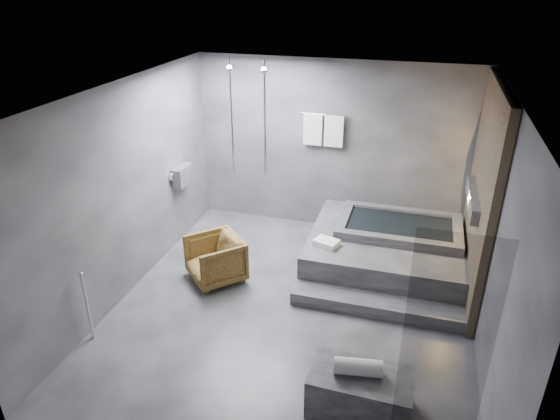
% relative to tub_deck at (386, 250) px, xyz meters
% --- Properties ---
extents(room, '(5.00, 5.04, 2.82)m').
position_rel_tub_deck_xyz_m(room, '(-0.65, -1.21, 1.48)').
color(room, '#2D2D2F').
rests_on(room, ground).
extents(tub_deck, '(2.20, 2.00, 0.50)m').
position_rel_tub_deck_xyz_m(tub_deck, '(0.00, 0.00, 0.00)').
color(tub_deck, '#323235').
rests_on(tub_deck, ground).
extents(tub_step, '(2.20, 0.36, 0.18)m').
position_rel_tub_deck_xyz_m(tub_step, '(0.00, -1.18, -0.16)').
color(tub_step, '#323235').
rests_on(tub_step, ground).
extents(concrete_bench, '(1.02, 0.58, 0.45)m').
position_rel_tub_deck_xyz_m(concrete_bench, '(0.02, -2.84, -0.02)').
color(concrete_bench, '#2D2D2F').
rests_on(concrete_bench, ground).
extents(driftwood_chair, '(1.00, 1.00, 0.65)m').
position_rel_tub_deck_xyz_m(driftwood_chair, '(-2.27, -1.06, 0.08)').
color(driftwood_chair, '#412C10').
rests_on(driftwood_chair, ground).
extents(rolled_towel, '(0.49, 0.24, 0.17)m').
position_rel_tub_deck_xyz_m(rolled_towel, '(-0.02, -2.83, 0.29)').
color(rolled_towel, silver).
rests_on(rolled_towel, concrete_bench).
extents(deck_towel, '(0.38, 0.33, 0.09)m').
position_rel_tub_deck_xyz_m(deck_towel, '(-0.80, -0.54, 0.29)').
color(deck_towel, white).
rests_on(deck_towel, tub_deck).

